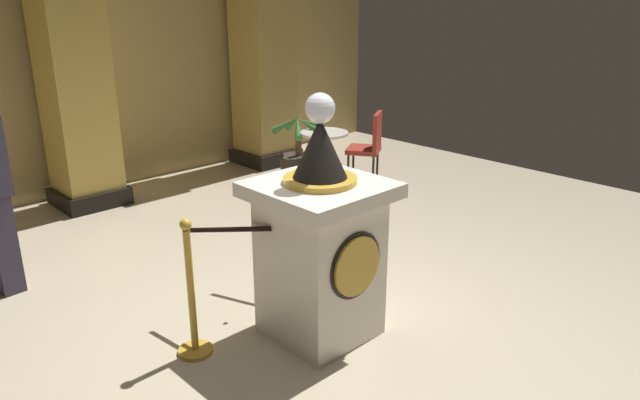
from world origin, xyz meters
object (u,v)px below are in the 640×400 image
object	(u,v)px
potted_palm_right	(299,164)
cafe_table	(324,154)
stanchion_near	(316,231)
pedestal_clock	(320,245)
stanchion_far	(192,308)
cafe_chair_red	(369,143)

from	to	relation	value
potted_palm_right	cafe_table	distance (m)	0.45
stanchion_near	pedestal_clock	bearing A→B (deg)	-131.69
cafe_table	stanchion_far	bearing A→B (deg)	-148.26
pedestal_clock	cafe_table	xyz separation A→B (m)	(2.28, 2.32, -0.20)
pedestal_clock	cafe_chair_red	world-z (taller)	pedestal_clock
cafe_table	stanchion_near	bearing A→B (deg)	-135.88
stanchion_far	cafe_chair_red	world-z (taller)	stanchion_far
potted_palm_right	cafe_chair_red	bearing A→B (deg)	-43.06
stanchion_near	cafe_chair_red	xyz separation A→B (m)	(2.19, 1.34, 0.19)
stanchion_near	cafe_chair_red	distance (m)	2.57
pedestal_clock	stanchion_far	bearing A→B (deg)	153.57
stanchion_far	stanchion_near	bearing A→B (deg)	13.70
cafe_table	cafe_chair_red	size ratio (longest dim) A/B	0.80
potted_palm_right	cafe_chair_red	xyz separation A→B (m)	(0.66, -0.61, 0.27)
stanchion_near	potted_palm_right	world-z (taller)	stanchion_near
stanchion_near	potted_palm_right	size ratio (longest dim) A/B	1.11
stanchion_far	cafe_chair_red	size ratio (longest dim) A/B	1.04
potted_palm_right	stanchion_near	bearing A→B (deg)	-128.18
pedestal_clock	cafe_chair_red	bearing A→B (deg)	36.23
stanchion_near	cafe_table	world-z (taller)	stanchion_near
cafe_table	cafe_chair_red	xyz separation A→B (m)	(0.59, -0.21, 0.08)
potted_palm_right	stanchion_far	bearing A→B (deg)	-142.64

